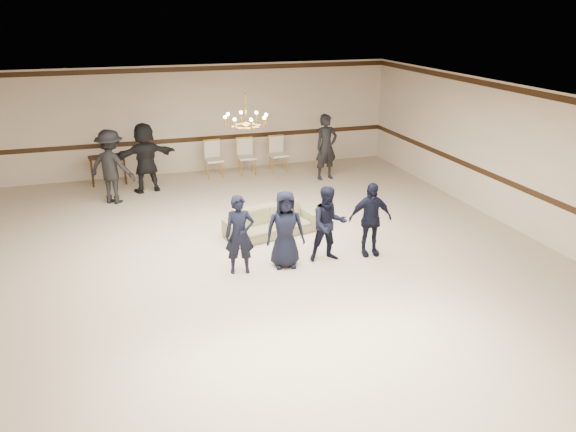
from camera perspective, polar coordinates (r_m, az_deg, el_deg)
The scene contains 16 objects.
room at distance 10.75m, azimuth -2.84°, elevation 3.10°, with size 12.01×14.01×3.21m.
chair_rail at distance 17.52m, azimuth -8.88°, elevation 7.69°, with size 12.00×0.02×0.14m, color black.
crown_molding at distance 17.19m, azimuth -9.27°, elevation 14.47°, with size 12.00×0.02×0.14m, color black.
chandelier at distance 11.40m, azimuth -4.30°, elevation 10.66°, with size 0.94×0.94×0.89m, color #BB923C, non-canonical shape.
boy_a at distance 10.64m, azimuth -4.91°, elevation -1.91°, with size 0.56×0.37×1.53m, color black.
boy_b at distance 10.86m, azimuth -0.28°, elevation -1.36°, with size 0.75×0.49×1.53m, color black.
boy_c at distance 11.15m, azimuth 4.13°, elevation -0.83°, with size 0.75×0.58×1.53m, color black.
boy_d at distance 11.50m, azimuth 8.30°, elevation -0.32°, with size 0.90×0.37×1.53m, color black.
settee at distance 12.55m, azimuth -1.61°, elevation -0.53°, with size 2.11×0.82×0.62m, color #7C7B53.
adult_left at distance 15.11m, azimuth -17.41°, elevation 4.77°, with size 1.24×0.71×1.91m, color black.
adult_mid at distance 15.81m, azimuth -14.22°, elevation 5.76°, with size 1.77×0.56×1.91m, color black.
adult_right at distance 16.52m, azimuth 3.88°, elevation 6.96°, with size 0.70×0.46×1.91m, color black.
banquet_chair_left at distance 16.93m, azimuth -7.51°, elevation 5.67°, with size 0.51×0.51×1.06m, color beige, non-canonical shape.
banquet_chair_mid at distance 17.12m, azimuth -4.20°, elevation 5.97°, with size 0.51×0.51×1.06m, color beige, non-canonical shape.
banquet_chair_right at distance 17.38m, azimuth -0.99°, elevation 6.24°, with size 0.51×0.51×1.06m, color beige, non-canonical shape.
console_table at distance 16.90m, azimuth -17.68°, elevation 4.46°, with size 1.00×0.42×0.84m, color #331F11.
Camera 1 is at (-2.65, -9.91, 4.81)m, focal length 35.20 mm.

